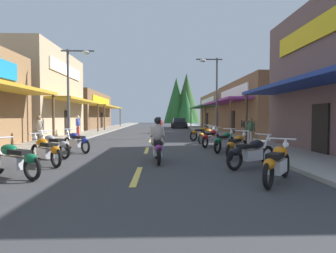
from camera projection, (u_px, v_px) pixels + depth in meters
ground at (154, 133)px, 26.98m from camera, size 9.00×84.56×0.10m
sidewalk_left at (95, 132)px, 26.80m from camera, size 2.61×84.56×0.12m
sidewalk_right at (212, 132)px, 27.15m from camera, size 2.61×84.56×0.12m
centerline_dashes at (154, 131)px, 30.34m from camera, size 0.16×61.99×0.01m
storefront_left_middle at (26, 94)px, 22.27m from camera, size 8.48×9.86×6.92m
storefront_left_far at (70, 111)px, 35.64m from camera, size 10.10×13.68×4.70m
storefront_right_middle at (271, 108)px, 24.06m from camera, size 8.72×12.05×4.69m
storefront_right_far at (233, 111)px, 37.07m from camera, size 9.03×12.96×4.61m
streetlamp_left at (73, 81)px, 16.28m from camera, size 1.98×0.30×5.63m
streetlamp_right at (213, 86)px, 20.31m from camera, size 1.98×0.30×5.97m
motorcycle_parked_right_0 at (277, 163)px, 6.44m from camera, size 1.39×1.75×1.04m
motorcycle_parked_right_1 at (251, 152)px, 8.33m from camera, size 1.89×1.18×1.04m
motorcycle_parked_right_2 at (237, 145)px, 10.37m from camera, size 1.34×1.79×1.04m
motorcycle_parked_right_3 at (225, 141)px, 12.17m from camera, size 1.37×1.77×1.04m
motorcycle_parked_right_4 at (211, 137)px, 14.22m from camera, size 1.31×1.81×1.04m
motorcycle_parked_right_5 at (207, 135)px, 15.97m from camera, size 1.38×1.76×1.04m
motorcycle_parked_right_6 at (202, 133)px, 18.12m from camera, size 1.80×1.32×1.04m
motorcycle_parked_left_1 at (14, 159)px, 6.98m from camera, size 1.89×1.18×1.04m
motorcycle_parked_left_2 at (45, 150)px, 8.81m from camera, size 1.63×1.54×1.04m
motorcycle_parked_left_3 at (53, 145)px, 10.46m from camera, size 1.77×1.36×1.04m
motorcycle_parked_left_4 at (76, 141)px, 12.01m from camera, size 1.64×1.53×1.04m
rider_cruising_lead at (157, 143)px, 9.44m from camera, size 0.60×2.14×1.57m
rider_cruising_trailing at (160, 126)px, 25.66m from camera, size 0.60×2.14×1.57m
pedestrian_by_shop at (78, 125)px, 20.53m from camera, size 0.32×0.56×1.67m
pedestrian_browsing at (39, 128)px, 14.43m from camera, size 0.57×0.30×1.65m
pedestrian_waiting at (245, 127)px, 19.06m from camera, size 0.51×0.40×1.54m
pedestrian_strolling at (250, 129)px, 14.94m from camera, size 0.42×0.48×1.53m
parked_car_curbside at (179, 123)px, 37.86m from camera, size 2.08×4.31×1.40m
treeline_backdrop at (181, 100)px, 70.38m from camera, size 9.50×10.58×12.86m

